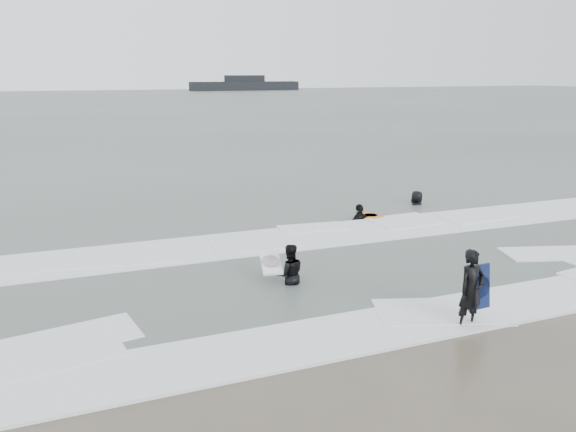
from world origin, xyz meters
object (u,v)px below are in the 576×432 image
object	(u,v)px
surfer_centre	(468,327)
surfer_right_far	(417,206)
vessel_horizon	(245,85)
surfer_right_near	(360,220)
surfer_wading	(289,284)

from	to	relation	value
surfer_centre	surfer_right_far	distance (m)	11.17
vessel_horizon	surfer_right_near	bearing A→B (deg)	-104.60
surfer_wading	surfer_right_near	distance (m)	6.82
surfer_right_far	vessel_horizon	xyz separation A→B (m)	(32.69, 136.65, 1.54)
surfer_wading	surfer_right_far	bearing A→B (deg)	-132.49
surfer_right_far	surfer_wading	bearing A→B (deg)	4.24
surfer_centre	surfer_wading	bearing A→B (deg)	119.06
surfer_wading	vessel_horizon	world-z (taller)	vessel_horizon
surfer_right_near	surfer_right_far	distance (m)	3.47
surfer_right_far	surfer_centre	bearing A→B (deg)	28.00
surfer_wading	vessel_horizon	distance (m)	148.57
surfer_right_near	vessel_horizon	bearing A→B (deg)	-121.26
surfer_wading	surfer_right_far	size ratio (longest dim) A/B	0.92
surfer_wading	vessel_horizon	bearing A→B (deg)	-96.95
surfer_centre	surfer_wading	size ratio (longest dim) A/B	1.07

